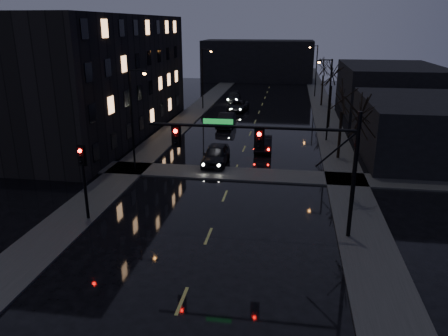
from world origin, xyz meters
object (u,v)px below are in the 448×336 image
at_px(oncoming_car_c, 238,106).
at_px(lead_car, 263,142).
at_px(oncoming_car_a, 216,155).
at_px(oncoming_car_b, 226,120).
at_px(oncoming_car_d, 234,97).

relative_size(oncoming_car_c, lead_car, 1.13).
distance_m(oncoming_car_a, oncoming_car_c, 23.44).
bearing_deg(lead_car, oncoming_car_b, -63.87).
distance_m(oncoming_car_c, oncoming_car_d, 7.57).
distance_m(oncoming_car_d, lead_car, 26.70).
relative_size(oncoming_car_a, oncoming_car_d, 1.03).
relative_size(oncoming_car_b, oncoming_car_d, 1.01).
height_order(oncoming_car_b, lead_car, oncoming_car_b).
bearing_deg(lead_car, oncoming_car_a, 51.27).
relative_size(oncoming_car_a, oncoming_car_b, 1.02).
xyz_separation_m(oncoming_car_a, oncoming_car_b, (-1.20, 13.75, -0.04)).
xyz_separation_m(oncoming_car_b, lead_car, (4.80, -8.88, -0.05)).
bearing_deg(oncoming_car_d, oncoming_car_c, -83.47).
distance_m(oncoming_car_a, oncoming_car_b, 13.80).
bearing_deg(oncoming_car_c, oncoming_car_d, 106.95).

